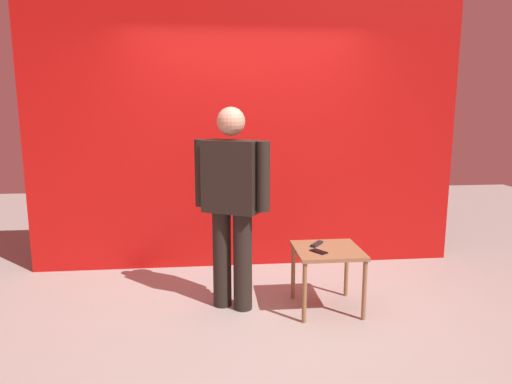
% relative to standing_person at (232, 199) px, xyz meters
% --- Properties ---
extents(ground_plane, '(12.00, 12.00, 0.00)m').
position_rel_standing_person_xyz_m(ground_plane, '(0.22, -0.33, -0.95)').
color(ground_plane, '#9E9991').
extents(back_wall_red, '(4.48, 0.12, 2.87)m').
position_rel_standing_person_xyz_m(back_wall_red, '(0.22, 1.12, 0.48)').
color(back_wall_red, '#B5100E').
rests_on(back_wall_red, ground_plane).
extents(standing_person, '(0.64, 0.41, 1.70)m').
position_rel_standing_person_xyz_m(standing_person, '(0.00, 0.00, 0.00)').
color(standing_person, black).
rests_on(standing_person, ground_plane).
extents(side_table, '(0.55, 0.55, 0.53)m').
position_rel_standing_person_xyz_m(side_table, '(0.79, -0.12, -0.50)').
color(side_table, olive).
rests_on(side_table, ground_plane).
extents(cell_phone, '(0.14, 0.16, 0.01)m').
position_rel_standing_person_xyz_m(cell_phone, '(0.69, -0.20, -0.42)').
color(cell_phone, black).
rests_on(cell_phone, side_table).
extents(tv_remote, '(0.14, 0.16, 0.02)m').
position_rel_standing_person_xyz_m(tv_remote, '(0.72, -0.01, -0.41)').
color(tv_remote, black).
rests_on(tv_remote, side_table).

